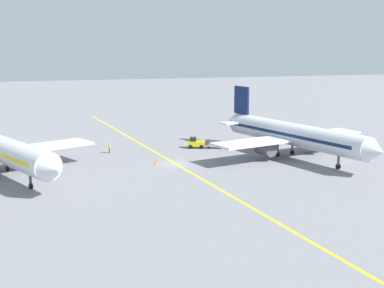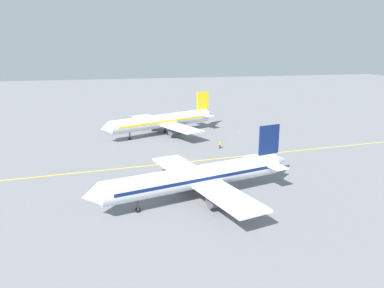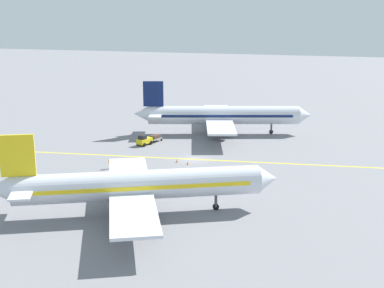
% 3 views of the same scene
% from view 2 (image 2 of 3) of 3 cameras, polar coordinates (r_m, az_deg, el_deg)
% --- Properties ---
extents(ground_plane, '(400.00, 400.00, 0.00)m').
position_cam_2_polar(ground_plane, '(77.41, -1.96, -2.84)').
color(ground_plane, slate).
extents(apron_yellow_centreline, '(11.90, 119.49, 0.01)m').
position_cam_2_polar(apron_yellow_centreline, '(77.41, -1.96, -2.84)').
color(apron_yellow_centreline, yellow).
rests_on(apron_yellow_centreline, ground).
extents(airplane_at_gate, '(28.39, 35.03, 10.60)m').
position_cam_2_polar(airplane_at_gate, '(58.17, 1.01, -5.08)').
color(airplane_at_gate, silver).
rests_on(airplane_at_gate, ground).
extents(airplane_adjacent_stand, '(27.74, 33.74, 10.60)m').
position_cam_2_polar(airplane_adjacent_stand, '(100.81, -4.44, 3.49)').
color(airplane_adjacent_stand, silver).
rests_on(airplane_adjacent_stand, ground).
extents(baggage_tug_white, '(3.33, 2.55, 2.11)m').
position_cam_2_polar(baggage_tug_white, '(73.86, 7.61, -3.12)').
color(baggage_tug_white, gold).
rests_on(baggage_tug_white, ground).
extents(baggage_cart_trailing, '(2.92, 2.20, 1.24)m').
position_cam_2_polar(baggage_cart_trailing, '(70.78, 7.63, -4.05)').
color(baggage_cart_trailing, gray).
rests_on(baggage_cart_trailing, ground).
extents(ground_crew_worker, '(0.30, 0.57, 1.68)m').
position_cam_2_polar(ground_crew_worker, '(87.72, 4.27, -0.12)').
color(ground_crew_worker, '#23232D').
rests_on(ground_crew_worker, ground).
extents(traffic_cone_near_nose, '(0.32, 0.32, 0.55)m').
position_cam_2_polar(traffic_cone_near_nose, '(103.86, 7.18, 1.82)').
color(traffic_cone_near_nose, orange).
rests_on(traffic_cone_near_nose, ground).
extents(traffic_cone_mid_apron, '(0.32, 0.32, 0.55)m').
position_cam_2_polar(traffic_cone_mid_apron, '(79.99, -0.80, -2.04)').
color(traffic_cone_mid_apron, orange).
rests_on(traffic_cone_mid_apron, ground).
extents(traffic_cone_by_wingtip, '(0.32, 0.32, 0.55)m').
position_cam_2_polar(traffic_cone_by_wingtip, '(80.28, -2.34, -1.99)').
color(traffic_cone_by_wingtip, orange).
rests_on(traffic_cone_by_wingtip, ground).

